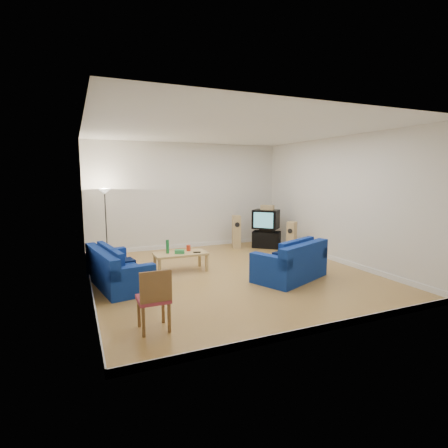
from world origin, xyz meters
name	(u,v)px	position (x,y,z in m)	size (l,w,h in m)	color
room	(231,207)	(0.00, 0.00, 1.54)	(6.01, 6.51, 3.21)	olive
sofa_three_seat	(116,272)	(-2.50, 0.16, 0.28)	(1.18, 2.09, 0.76)	navy
sofa_loveseat	(292,265)	(1.04, -0.89, 0.31)	(1.88, 1.50, 0.82)	navy
coffee_table	(181,255)	(-0.99, 0.68, 0.39)	(1.21, 0.61, 0.44)	tan
bottle	(168,247)	(-1.28, 0.74, 0.60)	(0.07, 0.07, 0.31)	#197233
tissue_box	(180,252)	(-1.03, 0.60, 0.48)	(0.22, 0.12, 0.09)	green
red_canister	(188,248)	(-0.75, 0.80, 0.51)	(0.10, 0.10, 0.14)	red
remote	(197,252)	(-0.63, 0.54, 0.45)	(0.17, 0.05, 0.02)	black
tv_stand	(266,239)	(2.23, 2.23, 0.25)	(0.83, 0.46, 0.51)	black
av_receiver	(267,230)	(2.23, 2.22, 0.56)	(0.41, 0.34, 0.10)	black
television	(266,219)	(2.19, 2.22, 0.90)	(0.92, 0.92, 0.58)	black
centre_speaker	(267,207)	(2.24, 2.23, 1.25)	(0.40, 0.16, 0.14)	tan
speaker_left	(236,232)	(1.35, 2.55, 0.51)	(0.31, 0.35, 1.01)	tan
speaker_right	(292,238)	(2.41, 1.14, 0.47)	(0.35, 0.34, 0.94)	tan
floor_lamp	(105,201)	(-2.45, 2.70, 1.56)	(0.32, 0.32, 1.88)	black
dining_chair	(154,297)	(-2.23, -2.26, 0.52)	(0.45, 0.45, 0.93)	brown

